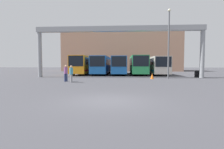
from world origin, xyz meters
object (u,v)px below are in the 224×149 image
bus_slot_2 (120,64)px  bus_slot_4 (156,65)px  bus_slot_3 (138,64)px  pedestrian_mid_right (66,73)px  bus_slot_0 (84,64)px  pedestrian_mid_left (71,73)px  bus_slot_1 (102,64)px  lamp_post (169,41)px  tire_stack (198,74)px  traffic_cone (152,76)px

bus_slot_2 → bus_slot_4: bearing=-2.0°
bus_slot_3 → pedestrian_mid_right: bus_slot_3 is taller
bus_slot_0 → pedestrian_mid_left: 14.96m
bus_slot_4 → pedestrian_mid_right: 18.27m
bus_slot_1 → pedestrian_mid_left: 15.38m
pedestrian_mid_left → pedestrian_mid_right: (-0.87, 0.88, 0.02)m
pedestrian_mid_left → lamp_post: size_ratio=0.19×
bus_slot_1 → bus_slot_4: (9.94, -0.72, -0.06)m
bus_slot_0 → bus_slot_2: 6.63m
pedestrian_mid_left → tire_stack: 17.85m
bus_slot_3 → tire_stack: bearing=-40.0°
bus_slot_1 → traffic_cone: bus_slot_1 is taller
lamp_post → pedestrian_mid_left: bearing=-153.0°
bus_slot_1 → pedestrian_mid_left: bus_slot_1 is taller
bus_slot_1 → bus_slot_3: bearing=-3.8°
pedestrian_mid_left → pedestrian_mid_right: pedestrian_mid_right is taller
bus_slot_1 → bus_slot_2: bus_slot_1 is taller
bus_slot_2 → pedestrian_mid_right: (-5.44, -13.93, -0.90)m
bus_slot_2 → lamp_post: bearing=-54.8°
bus_slot_2 → bus_slot_3: (3.31, 0.05, 0.06)m
pedestrian_mid_left → lamp_post: lamp_post is taller
bus_slot_1 → traffic_cone: bearing=-53.5°
pedestrian_mid_right → bus_slot_4: bearing=-148.6°
pedestrian_mid_left → traffic_cone: size_ratio=2.48×
tire_stack → pedestrian_mid_right: bearing=-156.5°
pedestrian_mid_right → lamp_post: 13.40m
bus_slot_1 → bus_slot_4: bus_slot_1 is taller
bus_slot_0 → pedestrian_mid_right: bearing=-85.1°
bus_slot_1 → pedestrian_mid_right: bearing=-98.4°
bus_slot_3 → bus_slot_4: bearing=-4.9°
bus_slot_3 → pedestrian_mid_left: bearing=-117.9°
traffic_cone → lamp_post: 5.00m
bus_slot_1 → bus_slot_4: bearing=-4.1°
bus_slot_1 → bus_slot_4: size_ratio=1.13×
traffic_cone → lamp_post: bearing=17.7°
bus_slot_4 → bus_slot_0: bearing=179.1°
bus_slot_4 → traffic_cone: bearing=-103.4°
tire_stack → traffic_cone: bearing=-155.3°
tire_stack → lamp_post: lamp_post is taller
bus_slot_2 → traffic_cone: size_ratio=16.67×
bus_slot_2 → bus_slot_1: bearing=171.6°
pedestrian_mid_right → bus_slot_3: bearing=-139.3°
bus_slot_2 → tire_stack: bus_slot_2 is taller
pedestrian_mid_right → bus_slot_0: bearing=-102.3°
pedestrian_mid_right → tire_stack: size_ratio=1.68×
bus_slot_3 → lamp_post: 10.18m
pedestrian_mid_left → tire_stack: (15.87, 8.16, -0.43)m
bus_slot_3 → pedestrian_mid_right: size_ratio=6.62×
bus_slot_0 → tire_stack: (17.93, -6.63, -1.42)m
bus_slot_3 → bus_slot_4: (3.31, -0.28, -0.09)m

